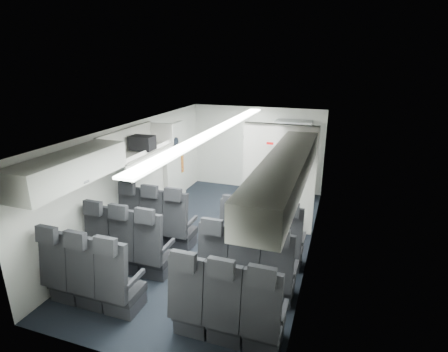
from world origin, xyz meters
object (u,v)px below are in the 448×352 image
Objects in this scene: carry_on_bag at (142,143)px; flight_attendant at (252,171)px; seat_row_mid at (185,259)px; seat_row_rear at (155,295)px; galley_unit at (292,159)px; boarding_door at (175,162)px; seat_row_front at (207,233)px.

flight_attendant is at bearing 45.79° from carry_on_bag.
carry_on_bag reaches higher than seat_row_mid.
galley_unit is at bearing 79.35° from seat_row_rear.
galley_unit is at bearing 24.28° from boarding_door.
boarding_door is 4.39× the size of carry_on_bag.
boarding_door is at bearing 92.27° from flight_attendant.
seat_row_front is 1.79× the size of boarding_door.
seat_row_mid is (0.00, -0.90, 0.00)m from seat_row_front.
carry_on_bag is (-1.37, 2.13, 1.42)m from seat_row_rear.
boarding_door is at bearing -155.72° from galley_unit.
seat_row_rear is at bearing -59.97° from carry_on_bag.
seat_row_rear is at bearing -100.65° from galley_unit.
seat_row_front is 1.75× the size of galley_unit.
boarding_door is (-1.64, 2.99, 0.55)m from seat_row_mid.
flight_attendant is (0.25, 2.15, 0.50)m from seat_row_front.
galley_unit reaches higher than seat_row_mid.
carry_on_bag reaches higher than flight_attendant.
boarding_door is 1.03× the size of flight_attendant.
galley_unit is 2.84m from boarding_door.
seat_row_rear is (0.00, -1.80, 0.00)m from seat_row_front.
seat_row_mid is 0.90m from seat_row_rear.
carry_on_bag is (-1.61, -1.82, 0.93)m from flight_attendant.
boarding_door reaches higher than seat_row_mid.
seat_row_front is at bearing -106.28° from galley_unit.
seat_row_rear is at bearing -67.13° from boarding_door.
seat_row_mid is at bearing 175.68° from flight_attendant.
flight_attendant is (0.25, 3.95, 0.50)m from seat_row_rear.
carry_on_bag is (-2.32, -2.92, 0.88)m from galley_unit.
boarding_door is (-1.64, 3.89, 0.55)m from seat_row_rear.
flight_attendant is (0.25, 3.05, 0.50)m from seat_row_mid.
carry_on_bag reaches higher than boarding_door.
seat_row_rear is 2.90m from carry_on_bag.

